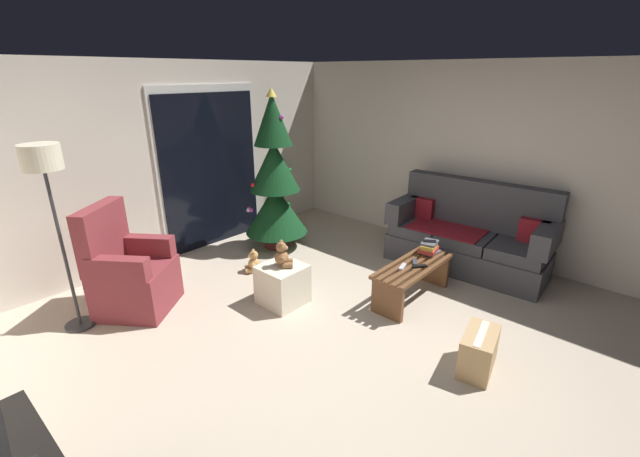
% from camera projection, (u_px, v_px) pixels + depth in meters
% --- Properties ---
extents(ground_plane, '(7.00, 7.00, 0.00)m').
position_uv_depth(ground_plane, '(347.00, 344.00, 3.83)').
color(ground_plane, '#B2A38E').
extents(wall_back, '(5.72, 0.12, 2.50)m').
position_uv_depth(wall_back, '(162.00, 164.00, 5.30)').
color(wall_back, beige).
rests_on(wall_back, ground).
extents(wall_right, '(0.12, 6.00, 2.50)m').
position_uv_depth(wall_right, '(487.00, 163.00, 5.37)').
color(wall_right, beige).
rests_on(wall_right, ground).
extents(patio_door_frame, '(1.60, 0.02, 2.20)m').
position_uv_depth(patio_door_frame, '(210.00, 168.00, 5.77)').
color(patio_door_frame, silver).
rests_on(patio_door_frame, ground).
extents(patio_door_glass, '(1.50, 0.02, 2.10)m').
position_uv_depth(patio_door_glass, '(211.00, 172.00, 5.78)').
color(patio_door_glass, black).
rests_on(patio_door_glass, ground).
extents(couch, '(0.90, 1.98, 1.08)m').
position_uv_depth(couch, '(469.00, 237.00, 5.24)').
color(couch, '#3D3D42').
rests_on(couch, ground).
extents(coffee_table, '(1.10, 0.40, 0.42)m').
position_uv_depth(coffee_table, '(413.00, 276.00, 4.50)').
color(coffee_table, brown).
rests_on(coffee_table, ground).
extents(remote_graphite, '(0.15, 0.12, 0.02)m').
position_uv_depth(remote_graphite, '(415.00, 262.00, 4.48)').
color(remote_graphite, '#333338').
rests_on(remote_graphite, coffee_table).
extents(remote_black, '(0.15, 0.13, 0.02)m').
position_uv_depth(remote_black, '(420.00, 266.00, 4.38)').
color(remote_black, black).
rests_on(remote_black, coffee_table).
extents(remote_silver, '(0.16, 0.08, 0.02)m').
position_uv_depth(remote_silver, '(402.00, 267.00, 4.37)').
color(remote_silver, '#ADADB2').
rests_on(remote_silver, coffee_table).
extents(book_stack, '(0.28, 0.23, 0.14)m').
position_uv_depth(book_stack, '(429.00, 248.00, 4.70)').
color(book_stack, '#4C4C51').
rests_on(book_stack, coffee_table).
extents(cell_phone, '(0.14, 0.16, 0.01)m').
position_uv_depth(cell_phone, '(430.00, 241.00, 4.69)').
color(cell_phone, black).
rests_on(cell_phone, book_stack).
extents(christmas_tree, '(0.87, 0.87, 2.17)m').
position_uv_depth(christmas_tree, '(275.00, 181.00, 5.65)').
color(christmas_tree, '#4C1E19').
rests_on(christmas_tree, ground).
extents(armchair, '(0.96, 0.96, 1.13)m').
position_uv_depth(armchair, '(130.00, 274.00, 4.28)').
color(armchair, maroon).
rests_on(armchair, ground).
extents(floor_lamp, '(0.32, 0.32, 1.78)m').
position_uv_depth(floor_lamp, '(46.00, 176.00, 3.58)').
color(floor_lamp, '#2D2D30').
rests_on(floor_lamp, ground).
extents(ottoman, '(0.44, 0.44, 0.43)m').
position_uv_depth(ottoman, '(283.00, 284.00, 4.45)').
color(ottoman, beige).
rests_on(ottoman, ground).
extents(teddy_bear_chestnut, '(0.21, 0.21, 0.29)m').
position_uv_depth(teddy_bear_chestnut, '(283.00, 256.00, 4.33)').
color(teddy_bear_chestnut, brown).
rests_on(teddy_bear_chestnut, ottoman).
extents(teddy_bear_honey_by_tree, '(0.22, 0.21, 0.29)m').
position_uv_depth(teddy_bear_honey_by_tree, '(253.00, 262.00, 5.19)').
color(teddy_bear_honey_by_tree, tan).
rests_on(teddy_bear_honey_by_tree, ground).
extents(cardboard_box_taped_mid_floor, '(0.49, 0.33, 0.35)m').
position_uv_depth(cardboard_box_taped_mid_floor, '(479.00, 351.00, 3.45)').
color(cardboard_box_taped_mid_floor, tan).
rests_on(cardboard_box_taped_mid_floor, ground).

